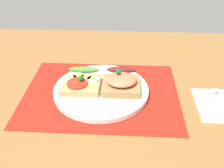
{
  "coord_description": "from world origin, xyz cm",
  "views": [
    {
      "loc": [
        6.31,
        -58.88,
        42.56
      ],
      "look_at": [
        3.0,
        0.0,
        3.21
      ],
      "focal_mm": 42.02,
      "sensor_mm": 36.0,
      "label": 1
    }
  ],
  "objects_px": {
    "plate": "(101,90)",
    "sandwich_egg_tomato": "(82,81)",
    "sandwich_salmon": "(121,81)",
    "fork": "(221,103)",
    "napkin": "(222,105)"
  },
  "relations": [
    {
      "from": "sandwich_egg_tomato",
      "to": "sandwich_salmon",
      "type": "xyz_separation_m",
      "value": [
        0.11,
        -0.0,
        0.01
      ]
    },
    {
      "from": "plate",
      "to": "sandwich_egg_tomato",
      "type": "relative_size",
      "value": 2.47
    },
    {
      "from": "sandwich_egg_tomato",
      "to": "fork",
      "type": "bearing_deg",
      "value": -7.21
    },
    {
      "from": "sandwich_egg_tomato",
      "to": "sandwich_salmon",
      "type": "distance_m",
      "value": 0.11
    },
    {
      "from": "sandwich_egg_tomato",
      "to": "sandwich_salmon",
      "type": "bearing_deg",
      "value": -2.06
    },
    {
      "from": "sandwich_egg_tomato",
      "to": "napkin",
      "type": "relative_size",
      "value": 0.75
    },
    {
      "from": "napkin",
      "to": "fork",
      "type": "xyz_separation_m",
      "value": [
        -0.0,
        0.0,
        0.0
      ]
    },
    {
      "from": "fork",
      "to": "sandwich_salmon",
      "type": "bearing_deg",
      "value": 170.65
    },
    {
      "from": "sandwich_salmon",
      "to": "fork",
      "type": "xyz_separation_m",
      "value": [
        0.26,
        -0.04,
        -0.03
      ]
    },
    {
      "from": "sandwich_egg_tomato",
      "to": "fork",
      "type": "relative_size",
      "value": 0.77
    },
    {
      "from": "plate",
      "to": "fork",
      "type": "distance_m",
      "value": 0.32
    },
    {
      "from": "sandwich_salmon",
      "to": "fork",
      "type": "bearing_deg",
      "value": -9.35
    },
    {
      "from": "plate",
      "to": "fork",
      "type": "xyz_separation_m",
      "value": [
        0.32,
        -0.03,
        -0.0
      ]
    },
    {
      "from": "napkin",
      "to": "fork",
      "type": "relative_size",
      "value": 1.03
    },
    {
      "from": "sandwich_salmon",
      "to": "napkin",
      "type": "relative_size",
      "value": 0.76
    }
  ]
}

